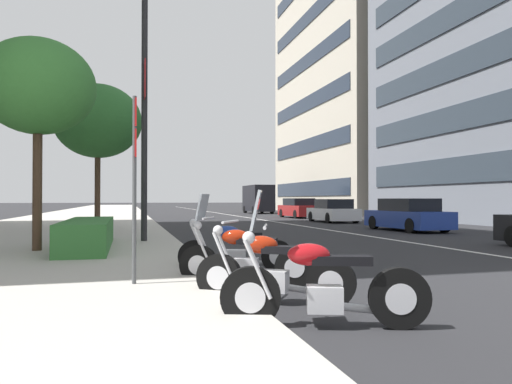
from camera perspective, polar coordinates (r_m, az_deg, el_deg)
The scene contains 16 objects.
sidewalk_right_plaza at distance 35.39m, azimuth -19.20°, elevation -2.91°, with size 160.00×8.83×0.15m, color #B2ADA3.
lane_centre_stripe at distance 41.21m, azimuth -2.15°, elevation -2.75°, with size 110.00×0.16×0.01m, color silver.
motorcycle_under_tarp at distance 5.51m, azimuth 7.38°, elevation -10.65°, with size 0.86×2.19×1.49m.
motorcycle_far_end_row at distance 6.70m, azimuth 1.80°, elevation -9.15°, with size 1.23×1.92×1.10m.
motorcycle_mid_row at distance 8.07m, azimuth -1.46°, elevation -7.57°, with size 1.08×2.05×1.48m.
motorcycle_second_in_row at distance 9.50m, azimuth -2.48°, elevation -6.74°, with size 0.79×2.14×1.08m.
car_far_down_avenue at distance 22.93m, azimuth 16.92°, elevation -2.58°, with size 4.51×1.98×1.42m.
car_mid_block_traffic at distance 30.60m, azimuth 8.78°, elevation -2.21°, with size 4.26×1.90×1.39m.
car_lead_in_lane at distance 37.57m, azimuth 4.89°, elevation -1.89°, with size 4.53×1.99×1.45m.
delivery_van_ahead at distance 49.00m, azimuth 0.24°, elevation -0.74°, with size 5.28×2.05×2.75m.
parking_sign_by_curb at distance 7.54m, azimuth -13.66°, elevation 2.89°, with size 0.32×0.06×2.75m.
street_lamp_with_banners at distance 15.71m, azimuth -11.39°, elevation 13.74°, with size 1.26×2.41×8.73m.
clipped_hedge_bed at distance 13.43m, azimuth -18.62°, elevation -4.56°, with size 5.17×1.10×0.71m, color #337033.
street_tree_near_plaza_corner at distance 13.43m, azimuth -23.63°, elevation 10.89°, with size 2.73×2.73×5.13m.
street_tree_by_lamp_post at distance 20.92m, azimuth -17.61°, elevation 7.69°, with size 3.43×3.43×5.79m.
office_tower_far_left_down_avenue at distance 58.29m, azimuth 16.08°, elevation 13.16°, with size 23.04×21.55×30.90m.
Camera 1 is at (-5.24, 8.78, 1.39)m, focal length 35.04 mm.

